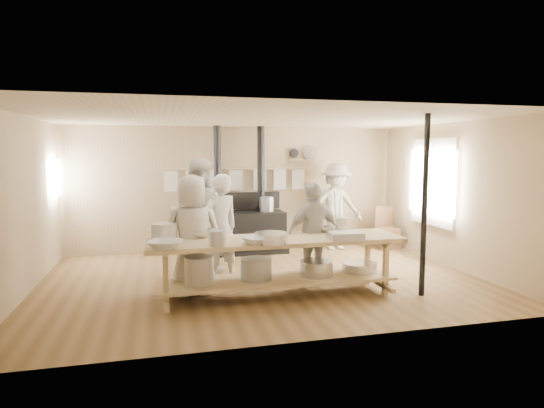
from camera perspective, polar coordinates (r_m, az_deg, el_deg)
name	(u,v)px	position (r m, az deg, el deg)	size (l,w,h in m)	color
ground	(263,280)	(7.50, -1.15, -9.46)	(7.00, 7.00, 0.00)	brown
room_shell	(263,180)	(7.23, -1.18, 3.01)	(7.00, 7.00, 7.00)	tan
window_right	(433,182)	(9.18, 19.59, 2.59)	(0.09, 1.50, 1.65)	beige
left_opening	(55,178)	(9.24, -25.55, 2.98)	(0.00, 0.90, 0.90)	white
stove	(240,228)	(9.42, -4.05, -2.97)	(1.90, 0.75, 2.60)	black
towel_rail	(237,177)	(9.58, -4.35, 3.43)	(3.00, 0.04, 0.47)	tan
back_wall_shelf	(304,155)	(9.95, 3.98, 6.11)	(0.63, 0.14, 0.32)	tan
prep_table	(276,261)	(6.52, 0.53, -7.16)	(3.60, 0.90, 0.85)	tan
support_post	(424,206)	(6.80, 18.59, -0.27)	(0.08, 0.08, 2.60)	black
cook_far_left	(220,228)	(7.26, -6.49, -3.04)	(0.63, 0.41, 1.73)	beige
cook_left	(198,215)	(7.92, -9.23, -1.41)	(0.96, 0.75, 1.97)	beige
cook_center	(193,235)	(6.63, -9.90, -3.89)	(0.86, 0.56, 1.75)	beige
cook_right	(314,234)	(7.01, 5.25, -3.83)	(0.95, 0.39, 1.62)	beige
cook_by_window	(336,206)	(9.76, 8.01, -0.30)	(1.19, 0.69, 1.85)	beige
chair	(387,236)	(10.15, 14.21, -3.94)	(0.44, 0.44, 0.90)	brown
bowl_white_a	(165,244)	(5.92, -13.30, -4.96)	(0.42, 0.42, 0.10)	white
bowl_steel_a	(200,234)	(6.59, -9.04, -3.68)	(0.35, 0.35, 0.11)	silver
bowl_white_b	(257,240)	(6.05, -1.85, -4.56)	(0.40, 0.40, 0.10)	white
bowl_steel_b	(326,229)	(7.01, 6.79, -3.13)	(0.28, 0.28, 0.09)	silver
roasting_pan	(346,236)	(6.43, 9.22, -3.97)	(0.46, 0.31, 0.10)	#B2B2B7
mixing_bowl_large	(271,238)	(6.09, -0.11, -4.29)	(0.45, 0.45, 0.14)	silver
bucket_galv	(217,238)	(5.95, -6.89, -4.27)	(0.22, 0.22, 0.20)	gray
deep_bowl_enamel	(164,231)	(6.54, -13.38, -3.34)	(0.36, 0.36, 0.23)	white
pitcher	(342,225)	(6.93, 8.83, -2.66)	(0.15, 0.15, 0.24)	white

